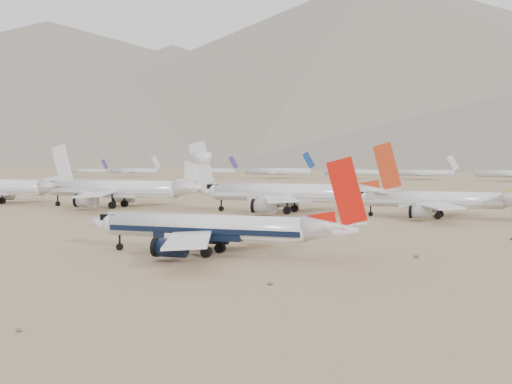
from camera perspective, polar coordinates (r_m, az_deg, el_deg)
ground at (r=116.44m, az=0.58°, el=-4.80°), size 7000.00×7000.00×0.00m
main_airliner at (r=111.85m, az=-3.14°, el=-2.92°), size 44.19×43.16×15.60m
row2_gold_tail at (r=182.44m, az=14.63°, el=-0.66°), size 45.00×44.01×16.02m
row2_orange_tail at (r=191.89m, az=3.01°, el=-0.12°), size 53.64×52.47×19.13m
row2_white_trijet at (r=214.65m, az=-10.63°, el=0.26°), size 56.10×54.83×19.88m
desert_scrub at (r=93.87m, az=-5.98°, el=-6.53°), size 261.14×121.67×0.63m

